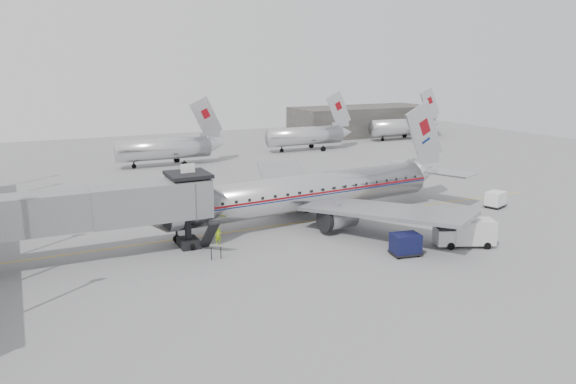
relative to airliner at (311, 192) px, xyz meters
name	(u,v)px	position (x,y,z in m)	size (l,w,h in m)	color
ground	(305,244)	(-4.07, -6.49, -2.85)	(160.00, 160.00, 0.00)	slate
hangar	(362,121)	(40.93, 53.51, 0.15)	(30.00, 12.00, 6.00)	#373532
apron_line	(304,222)	(-1.07, -0.49, -2.84)	(0.15, 60.00, 0.01)	gold
jet_bridge	(95,209)	(-20.73, -2.83, 1.33)	(21.00, 6.20, 7.10)	slate
distant_aircraft_near	(165,148)	(-5.86, 35.51, -0.11)	(16.39, 3.20, 10.26)	silver
distant_aircraft_mid	(306,135)	(20.14, 39.51, -0.11)	(16.39, 3.20, 10.26)	silver
distant_aircraft_far	(403,126)	(44.14, 43.51, -0.11)	(16.39, 3.20, 10.26)	silver
airliner	(311,192)	(0.00, 0.00, 0.00)	(35.79, 33.03, 11.32)	silver
service_van	(465,232)	(7.94, -13.06, -1.62)	(5.30, 3.70, 2.33)	silver
baggage_cart_navy	(405,244)	(1.93, -12.70, -1.88)	(2.59, 2.14, 1.82)	#0D0F34
baggage_cart_white	(496,199)	(20.24, -4.49, -1.94)	(2.60, 2.28, 1.71)	white
ramp_worker	(218,235)	(-10.92, -3.49, -1.97)	(0.64, 0.42, 1.76)	#99C617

